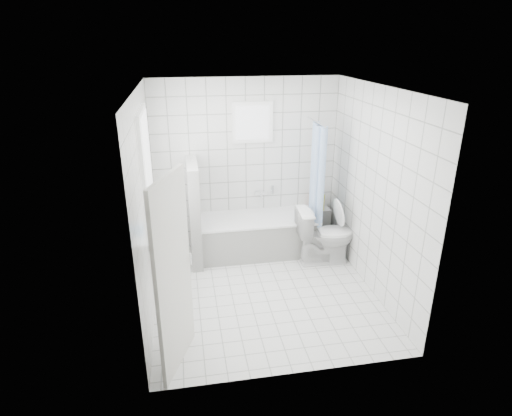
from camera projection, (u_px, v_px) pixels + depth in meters
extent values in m
plane|color=white|center=(264.00, 291.00, 5.63)|extent=(3.00, 3.00, 0.00)
plane|color=white|center=(266.00, 88.00, 4.66)|extent=(3.00, 3.00, 0.00)
cube|color=white|center=(246.00, 165.00, 6.52)|extent=(2.80, 0.02, 2.60)
cube|color=white|center=(298.00, 258.00, 3.77)|extent=(2.80, 0.02, 2.60)
cube|color=white|center=(146.00, 207.00, 4.92)|extent=(0.02, 3.00, 2.60)
cube|color=white|center=(374.00, 192.00, 5.37)|extent=(0.02, 3.00, 2.60)
cube|color=white|center=(149.00, 174.00, 5.09)|extent=(0.01, 0.90, 1.40)
cube|color=white|center=(253.00, 123.00, 6.25)|extent=(0.50, 0.01, 0.50)
cube|color=white|center=(158.00, 230.00, 5.37)|extent=(0.18, 1.02, 0.08)
cube|color=silver|center=(174.00, 276.00, 4.06)|extent=(0.33, 0.76, 2.00)
cube|color=white|center=(258.00, 236.00, 6.57)|extent=(1.75, 0.75, 0.55)
cube|color=white|center=(258.00, 218.00, 6.47)|extent=(1.77, 0.77, 0.03)
cube|color=white|center=(194.00, 212.00, 6.20)|extent=(0.15, 0.85, 1.50)
cube|color=white|center=(316.00, 224.00, 6.97)|extent=(0.40, 0.24, 0.55)
imported|color=white|center=(325.00, 235.00, 6.23)|extent=(0.85, 0.50, 0.85)
cylinder|color=silver|center=(316.00, 122.00, 6.04)|extent=(0.02, 0.80, 0.02)
cube|color=silver|center=(261.00, 193.00, 6.68)|extent=(0.18, 0.06, 0.06)
imported|color=#2F86D5|center=(157.00, 228.00, 5.12)|extent=(0.11, 0.11, 0.17)
imported|color=silver|center=(158.00, 221.00, 5.32)|extent=(0.20, 0.20, 0.18)
imported|color=white|center=(158.00, 214.00, 5.41)|extent=(0.13, 0.13, 0.27)
cylinder|color=red|center=(312.00, 202.00, 6.84)|extent=(0.06, 0.06, 0.22)
cylinder|color=#18941B|center=(315.00, 204.00, 6.76)|extent=(0.06, 0.06, 0.21)
cylinder|color=blue|center=(321.00, 201.00, 6.86)|extent=(0.06, 0.06, 0.24)
cylinder|color=yellow|center=(322.00, 203.00, 6.76)|extent=(0.06, 0.06, 0.26)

